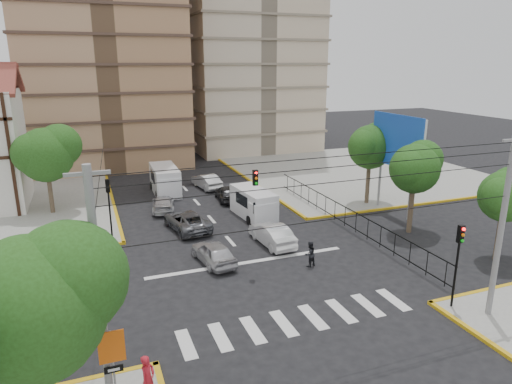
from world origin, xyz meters
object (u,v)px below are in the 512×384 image
traffic_light_se (458,253)px  pedestrian_sw_corner (148,379)px  van_right_lane (255,205)px  pedestrian_crosswalk (310,254)px  traffic_light_nw (109,200)px  car_silver_front_left (214,252)px  car_white_front_right (272,234)px  district_sign (112,354)px  van_left_lane (165,181)px

traffic_light_se → pedestrian_sw_corner: 15.65m
van_right_lane → pedestrian_crosswalk: bearing=-96.0°
traffic_light_se → traffic_light_nw: 22.06m
car_silver_front_left → car_white_front_right: car_white_front_right is taller
traffic_light_nw → car_white_front_right: size_ratio=0.96×
traffic_light_se → district_sign: size_ratio=1.38×
traffic_light_nw → pedestrian_sw_corner: 17.08m
district_sign → pedestrian_crosswalk: (12.13, 8.56, -1.64)m
district_sign → van_right_lane: (12.18, 18.35, -1.33)m
van_right_lane → car_silver_front_left: 9.06m
traffic_light_nw → pedestrian_sw_corner: (0.14, -16.96, -2.03)m
district_sign → car_white_front_right: (11.32, 12.63, -1.70)m
district_sign → car_white_front_right: 17.05m
car_white_front_right → pedestrian_sw_corner: bearing=46.9°
traffic_light_se → car_white_front_right: (-5.28, 11.20, -2.36)m
district_sign → car_silver_front_left: (6.72, 11.13, -1.73)m
traffic_light_nw → pedestrian_sw_corner: bearing=-89.5°
van_right_lane → car_white_front_right: 5.79m
district_sign → car_silver_front_left: 13.12m
car_silver_front_left → van_left_lane: bearing=-97.9°
traffic_light_se → car_silver_front_left: 14.05m
traffic_light_se → traffic_light_nw: same height
traffic_light_se → van_left_lane: 28.44m
car_white_front_right → pedestrian_crosswalk: 4.15m
traffic_light_nw → district_sign: traffic_light_nw is taller
district_sign → pedestrian_sw_corner: bearing=4.1°
van_right_lane → car_silver_front_left: bearing=-132.8°
pedestrian_sw_corner → van_left_lane: bearing=28.0°
district_sign → car_white_front_right: district_sign is taller
pedestrian_sw_corner → pedestrian_crosswalk: pedestrian_sw_corner is taller
van_left_lane → pedestrian_sw_corner: 28.51m
van_right_lane → van_left_lane: 11.13m
traffic_light_nw → van_left_lane: bearing=62.6°
van_left_lane → pedestrian_sw_corner: van_left_lane is taller
traffic_light_se → traffic_light_nw: bearing=135.0°
traffic_light_se → car_silver_front_left: traffic_light_se is taller
traffic_light_se → van_right_lane: 17.59m
district_sign → car_silver_front_left: bearing=58.9°
van_right_lane → car_white_front_right: bearing=-104.3°
van_left_lane → car_white_front_right: (4.60, -15.40, -0.50)m
district_sign → pedestrian_sw_corner: district_sign is taller
car_silver_front_left → pedestrian_crosswalk: bearing=146.6°
car_silver_front_left → car_white_front_right: size_ratio=0.93×
traffic_light_se → district_sign: 16.68m
pedestrian_sw_corner → van_right_lane: bearing=8.1°
pedestrian_sw_corner → pedestrian_crosswalk: 13.89m
car_silver_front_left → pedestrian_sw_corner: size_ratio=2.28×
van_right_lane → pedestrian_crosswalk: size_ratio=3.27×
car_silver_front_left → van_right_lane: bearing=-135.1°
van_right_lane → pedestrian_sw_corner: (-11.05, -18.26, -0.04)m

